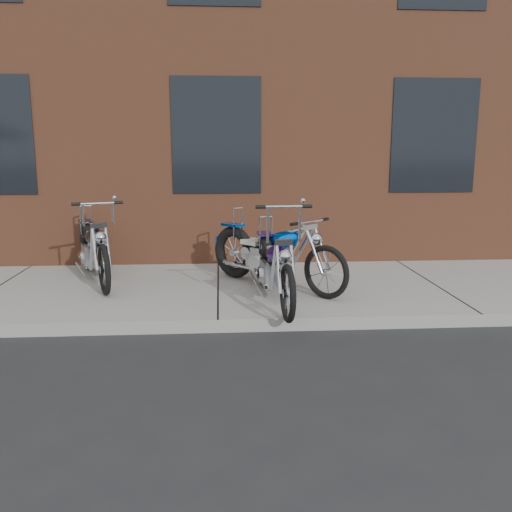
{
  "coord_description": "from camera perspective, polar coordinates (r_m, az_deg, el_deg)",
  "views": [
    {
      "loc": [
        0.03,
        -5.71,
        1.99
      ],
      "look_at": [
        0.47,
        0.8,
        0.7
      ],
      "focal_mm": 38.0,
      "sensor_mm": 36.0,
      "label": 1
    }
  ],
  "objects": [
    {
      "name": "sidewalk",
      "position": [
        7.46,
        -4.01,
        -3.74
      ],
      "size": [
        22.0,
        3.0,
        0.15
      ],
      "primitive_type": "cube",
      "color": "gray",
      "rests_on": "ground"
    },
    {
      "name": "building_brick",
      "position": [
        13.86,
        -4.21,
        19.48
      ],
      "size": [
        22.0,
        10.0,
        8.0
      ],
      "primitive_type": "cube",
      "color": "brown",
      "rests_on": "ground"
    },
    {
      "name": "chopper_blue",
      "position": [
        7.32,
        1.82,
        0.02
      ],
      "size": [
        1.68,
        1.82,
        1.03
      ],
      "rotation": [
        0.0,
        0.0,
        -0.83
      ],
      "color": "black",
      "rests_on": "sidewalk"
    },
    {
      "name": "ground",
      "position": [
        6.05,
        -4.01,
        -8.08
      ],
      "size": [
        120.0,
        120.0,
        0.0
      ],
      "primitive_type": "plane",
      "color": "black",
      "rests_on": "ground"
    },
    {
      "name": "chopper_purple",
      "position": [
        6.61,
        1.93,
        -1.41
      ],
      "size": [
        0.54,
        2.23,
        1.25
      ],
      "rotation": [
        0.0,
        0.0,
        -1.5
      ],
      "color": "black",
      "rests_on": "sidewalk"
    },
    {
      "name": "chopper_third",
      "position": [
        8.0,
        -16.67,
        0.45
      ],
      "size": [
        0.94,
        2.21,
        1.18
      ],
      "rotation": [
        0.0,
        0.0,
        -1.21
      ],
      "color": "black",
      "rests_on": "sidewalk"
    }
  ]
}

